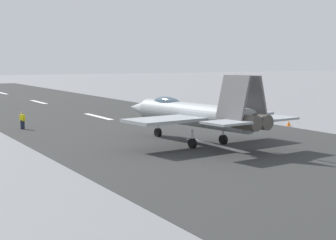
# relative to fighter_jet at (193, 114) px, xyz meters

# --- Properties ---
(ground_plane) EXTENTS (400.00, 400.00, 0.00)m
(ground_plane) POSITION_rel_fighter_jet_xyz_m (-2.07, -0.98, -2.40)
(ground_plane) COLOR slate
(runway_strip) EXTENTS (240.00, 26.00, 0.02)m
(runway_strip) POSITION_rel_fighter_jet_xyz_m (-2.09, -0.98, -2.39)
(runway_strip) COLOR #2E2F2E
(runway_strip) RESTS_ON ground
(fighter_jet) EXTENTS (17.06, 13.34, 5.60)m
(fighter_jet) POSITION_rel_fighter_jet_xyz_m (0.00, 0.00, 0.00)
(fighter_jet) COLOR #959CA0
(fighter_jet) RESTS_ON ground
(crew_person) EXTENTS (0.60, 0.48, 1.70)m
(crew_person) POSITION_rel_fighter_jet_xyz_m (15.61, 9.70, -1.55)
(crew_person) COLOR #1E2338
(crew_person) RESTS_ON ground
(marker_cone_mid) EXTENTS (0.44, 0.44, 0.55)m
(marker_cone_mid) POSITION_rel_fighter_jet_xyz_m (5.10, -14.42, -2.13)
(marker_cone_mid) COLOR orange
(marker_cone_mid) RESTS_ON ground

